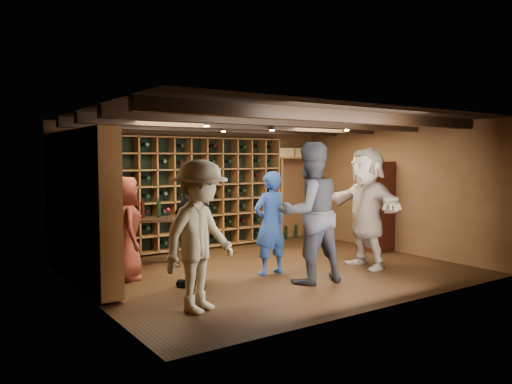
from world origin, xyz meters
TOP-DOWN VIEW (x-y plane):
  - ground at (0.00, 0.00)m, footprint 6.00×6.00m
  - room_shell at (0.00, 0.05)m, footprint 6.00×6.00m
  - wine_rack_back at (-0.52, 2.33)m, footprint 4.65×0.30m
  - wine_rack_left at (-2.83, 0.82)m, footprint 0.30×2.65m
  - crate_shelf at (2.41, 2.32)m, footprint 1.20×0.32m
  - display_cabinet at (2.71, 0.20)m, footprint 0.55×0.50m
  - man_blue_shirt at (-0.21, -0.27)m, footprint 0.62×0.42m
  - man_grey_suit at (-0.02, -1.01)m, footprint 1.11×0.91m
  - guest_red_floral at (-2.24, 0.69)m, footprint 0.59×0.83m
  - guest_woman_black at (-1.55, -0.22)m, footprint 1.05×0.79m
  - guest_khaki at (-2.03, -1.33)m, footprint 1.36×1.10m
  - guest_beige at (1.44, -0.74)m, footprint 0.80×1.93m
  - tasting_table at (-1.64, 1.39)m, footprint 1.21×0.84m

SIDE VIEW (x-z plane):
  - ground at x=0.00m, z-range 0.00..0.00m
  - tasting_table at x=-1.64m, z-range 0.18..1.29m
  - guest_red_floral at x=-2.24m, z-range 0.00..1.57m
  - man_blue_shirt at x=-0.21m, z-range 0.00..1.64m
  - guest_woman_black at x=-1.55m, z-range 0.00..1.66m
  - display_cabinet at x=2.71m, z-range -0.02..1.73m
  - guest_khaki at x=-2.03m, z-range 0.00..1.84m
  - guest_beige at x=1.44m, z-range 0.00..2.03m
  - man_grey_suit at x=-0.02m, z-range 0.00..2.09m
  - wine_rack_back at x=-0.52m, z-range 0.05..2.25m
  - wine_rack_left at x=-2.83m, z-range 0.05..2.25m
  - crate_shelf at x=2.41m, z-range 0.54..2.60m
  - room_shell at x=0.00m, z-range -0.58..5.42m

